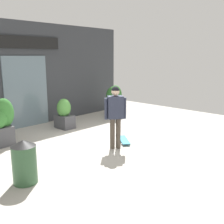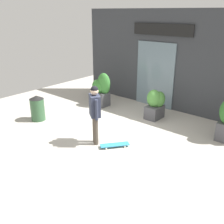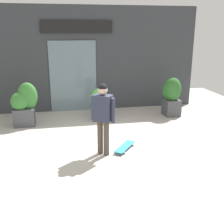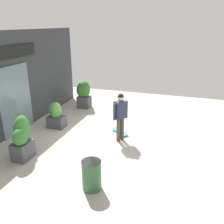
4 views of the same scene
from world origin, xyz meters
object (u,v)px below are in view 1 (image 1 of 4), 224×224
Objects in this scene: planter_box_left at (64,113)px; trash_bin at (24,162)px; planter_box_right at (1,123)px; skateboarder at (115,111)px; planter_box_mid at (114,99)px; skateboard at (124,140)px.

trash_bin is at bearing -137.39° from planter_box_left.
planter_box_right is 2.58m from trash_bin.
skateboarder reaches higher than planter_box_left.
trash_bin is at bearing -153.77° from planter_box_mid.
skateboarder reaches higher than skateboard.
planter_box_left is at bearing 42.61° from trash_bin.
skateboard is at bearing -36.37° from skateboarder.
planter_box_mid is 1.47× the size of trash_bin.
skateboarder is 1.30× the size of planter_box_mid.
planter_box_left is at bearing 178.33° from planter_box_mid.
skateboard is 3.33m from planter_box_mid.
trash_bin is (-0.67, -2.49, -0.21)m from planter_box_right.
skateboarder is 2.74m from trash_bin.
planter_box_right is 4.74m from planter_box_mid.
planter_box_mid is at bearing -10.34° from skateboarder.
trash_bin is at bearing 131.69° from skateboard.
planter_box_left reaches higher than skateboard.
skateboarder is 1.63× the size of planter_box_left.
skateboard is (0.56, 0.18, -0.96)m from skateboarder.
skateboard is 2.55m from planter_box_left.
skateboarder is at bearing 144.97° from skateboard.
skateboarder is 2.17× the size of skateboard.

